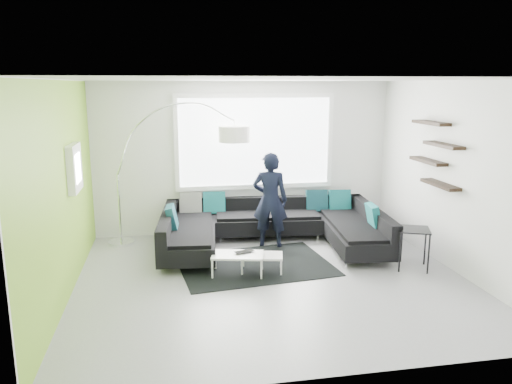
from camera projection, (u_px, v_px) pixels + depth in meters
ground at (272, 279)px, 7.15m from camera, size 5.50×5.50×0.00m
room_shell at (273, 152)px, 6.98m from camera, size 5.54×5.04×2.82m
sectional_sofa at (272, 229)px, 8.41m from camera, size 3.85×2.60×0.79m
rug at (255, 265)px, 7.71m from camera, size 2.45×1.91×0.01m
coffee_table at (250, 263)px, 7.35m from camera, size 1.06×0.76×0.31m
arc_lamp at (117, 175)px, 8.49m from camera, size 2.48×1.52×2.45m
side_table at (413, 249)px, 7.52m from camera, size 0.59×0.59×0.62m
person at (270, 200)px, 8.45m from camera, size 0.81×0.72×1.63m
laptop at (246, 253)px, 7.29m from camera, size 0.41×0.36×0.02m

